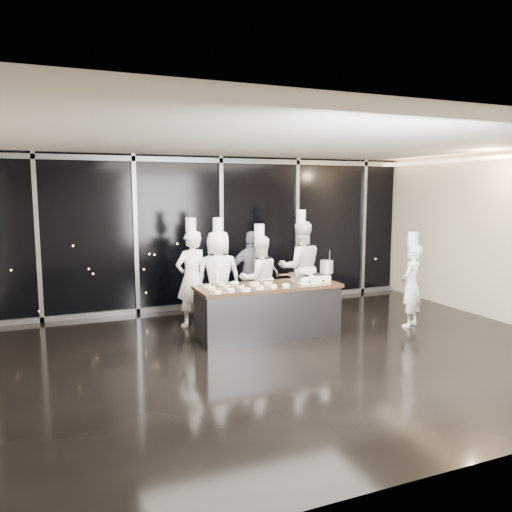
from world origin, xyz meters
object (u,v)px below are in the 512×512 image
(chef_side, at_px, (411,284))
(guest, at_px, (253,275))
(stove, at_px, (311,279))
(stock_pot, at_px, (327,267))
(chef_left, at_px, (218,276))
(chef_center, at_px, (259,278))
(frying_pan, at_px, (295,274))
(chef_right, at_px, (300,267))
(chef_far_left, at_px, (192,278))
(demo_counter, at_px, (268,311))

(chef_side, bearing_deg, guest, -66.89)
(stove, height_order, stock_pot, stock_pot)
(stove, distance_m, guest, 1.49)
(chef_left, bearing_deg, chef_center, 172.48)
(frying_pan, xyz_separation_m, chef_left, (-0.96, 1.29, -0.17))
(stock_pot, bearing_deg, chef_left, 141.28)
(chef_right, distance_m, chef_side, 2.19)
(stock_pot, relative_size, chef_right, 0.11)
(chef_center, distance_m, chef_side, 2.80)
(stove, xyz_separation_m, frying_pan, (-0.31, -0.02, 0.10))
(chef_far_left, distance_m, chef_side, 4.01)
(frying_pan, height_order, chef_far_left, chef_far_left)
(stock_pot, relative_size, guest, 0.13)
(stock_pot, distance_m, chef_right, 1.37)
(stock_pot, height_order, chef_right, chef_right)
(demo_counter, xyz_separation_m, stove, (0.78, -0.08, 0.51))
(stock_pot, xyz_separation_m, chef_right, (0.18, 1.34, -0.21))
(demo_counter, height_order, frying_pan, frying_pan)
(chef_left, bearing_deg, chef_right, -171.22)
(chef_center, distance_m, guest, 0.30)
(chef_center, bearing_deg, chef_side, 148.98)
(stove, bearing_deg, stock_pot, -1.30)
(guest, bearing_deg, chef_left, 28.89)
(frying_pan, relative_size, chef_side, 0.26)
(chef_right, bearing_deg, stock_pot, 92.45)
(chef_center, distance_m, chef_right, 1.05)
(demo_counter, height_order, guest, guest)
(stove, distance_m, chef_right, 1.43)
(stove, relative_size, chef_side, 0.34)
(demo_counter, height_order, chef_side, chef_side)
(frying_pan, xyz_separation_m, guest, (-0.22, 1.40, -0.21))
(stock_pot, relative_size, chef_center, 0.12)
(stove, height_order, chef_left, chef_left)
(chef_left, xyz_separation_m, chef_right, (1.76, 0.08, 0.05))
(chef_center, bearing_deg, chef_left, -14.67)
(stove, xyz_separation_m, chef_side, (1.90, -0.32, -0.18))
(chef_left, relative_size, chef_center, 1.07)
(stove, relative_size, frying_pan, 1.31)
(chef_left, height_order, chef_side, chef_left)
(chef_left, xyz_separation_m, guest, (0.74, 0.12, -0.04))
(frying_pan, bearing_deg, guest, 97.23)
(frying_pan, bearing_deg, chef_center, 99.07)
(demo_counter, bearing_deg, stove, -5.57)
(guest, bearing_deg, chef_side, 164.95)
(chef_right, bearing_deg, demo_counter, 55.27)
(stock_pot, distance_m, chef_left, 2.04)
(guest, xyz_separation_m, chef_side, (2.43, -1.71, -0.07))
(demo_counter, relative_size, chef_right, 1.17)
(chef_center, height_order, chef_side, chef_center)
(demo_counter, relative_size, guest, 1.45)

